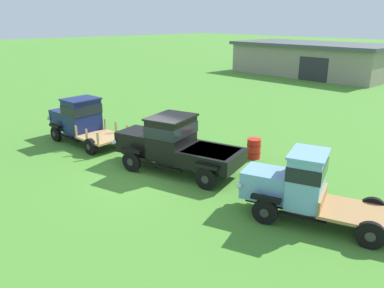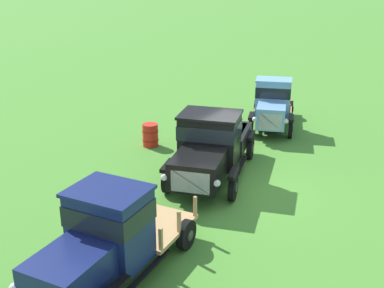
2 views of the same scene
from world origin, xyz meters
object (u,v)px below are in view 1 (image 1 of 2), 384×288
Objects in this scene: vintage_truck_foreground_near at (80,119)px; vintage_truck_second_in_line at (175,144)px; vintage_truck_midrow_center at (300,185)px; farm_shed at (312,59)px; oil_drum_beside_row at (254,148)px.

vintage_truck_second_in_line is (6.42, 1.05, -0.01)m from vintage_truck_foreground_near.
vintage_truck_midrow_center is (12.18, 1.33, -0.05)m from vintage_truck_foreground_near.
vintage_truck_second_in_line is 5.77m from vintage_truck_midrow_center.
farm_shed reaches higher than vintage_truck_foreground_near.
vintage_truck_foreground_near reaches higher than vintage_truck_midrow_center.
farm_shed is 29.54m from oil_drum_beside_row.
oil_drum_beside_row is (12.79, -26.59, -1.36)m from farm_shed.
vintage_truck_midrow_center is (5.77, 0.28, -0.04)m from vintage_truck_second_in_line.
farm_shed is 3.45× the size of vintage_truck_foreground_near.
vintage_truck_midrow_center is 5.47× the size of oil_drum_beside_row.
vintage_truck_second_in_line is at bearing -69.23° from farm_shed.
vintage_truck_foreground_near is (5.03, -31.22, -0.63)m from farm_shed.
farm_shed is at bearing 99.15° from vintage_truck_foreground_near.
oil_drum_beside_row is (1.34, 3.58, -0.72)m from vintage_truck_second_in_line.
oil_drum_beside_row is at bearing 143.30° from vintage_truck_midrow_center.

